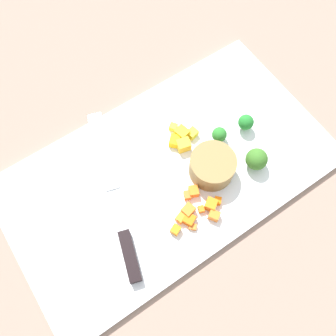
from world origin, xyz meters
The scene contains 23 objects.
ground_plane centered at (0.00, 0.00, 0.00)m, with size 4.00×4.00×0.00m, color gray.
cutting_board centered at (0.00, 0.00, 0.01)m, with size 0.55×0.31×0.01m, color white.
prep_bowl centered at (0.06, -0.04, 0.03)m, with size 0.08×0.08×0.04m, color olive.
chef_knife centered at (-0.11, -0.03, 0.02)m, with size 0.11×0.30×0.02m.
carrot_dice_0 centered at (0.01, -0.09, 0.02)m, with size 0.01×0.01×0.01m, color orange.
carrot_dice_1 centered at (-0.03, -0.08, 0.02)m, with size 0.01×0.01×0.01m, color orange.
carrot_dice_2 centered at (0.00, -0.06, 0.02)m, with size 0.01×0.01×0.01m, color orange.
carrot_dice_3 centered at (-0.05, -0.09, 0.02)m, with size 0.01×0.01×0.01m, color orange.
carrot_dice_4 centered at (0.01, -0.06, 0.02)m, with size 0.02×0.02×0.02m, color orange.
carrot_dice_5 centered at (-0.01, -0.08, 0.02)m, with size 0.02×0.02×0.02m, color orange.
carrot_dice_6 centered at (-0.02, -0.10, 0.02)m, with size 0.01×0.01×0.01m, color orange.
carrot_dice_7 centered at (0.02, -0.11, 0.02)m, with size 0.02×0.01×0.02m, color orange.
carrot_dice_8 centered at (-0.02, -0.09, 0.02)m, with size 0.02×0.02×0.01m, color orange.
carrot_dice_9 centered at (0.02, -0.09, 0.02)m, with size 0.02×0.02×0.02m, color orange.
carrot_dice_10 centered at (0.04, -0.09, 0.02)m, with size 0.01×0.01×0.01m, color orange.
pepper_dice_0 centered at (0.05, 0.02, 0.02)m, with size 0.02×0.02×0.02m, color yellow.
pepper_dice_1 centered at (0.07, 0.03, 0.02)m, with size 0.02×0.02×0.01m, color yellow.
pepper_dice_2 centered at (0.04, 0.04, 0.02)m, with size 0.02×0.02×0.02m, color yellow.
pepper_dice_3 centered at (0.06, 0.04, 0.02)m, with size 0.02×0.02×0.02m, color yellow.
pepper_dice_4 centered at (0.05, 0.06, 0.02)m, with size 0.01×0.01×0.01m, color yellow.
broccoli_floret_0 centered at (0.13, -0.07, 0.03)m, with size 0.04×0.04×0.04m.
broccoli_floret_1 centered at (0.16, -0.01, 0.03)m, with size 0.03×0.03×0.03m.
broccoli_floret_2 centered at (0.11, 0.00, 0.03)m, with size 0.03×0.03×0.03m.
Camera 1 is at (-0.13, -0.19, 0.57)m, focal length 37.95 mm.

